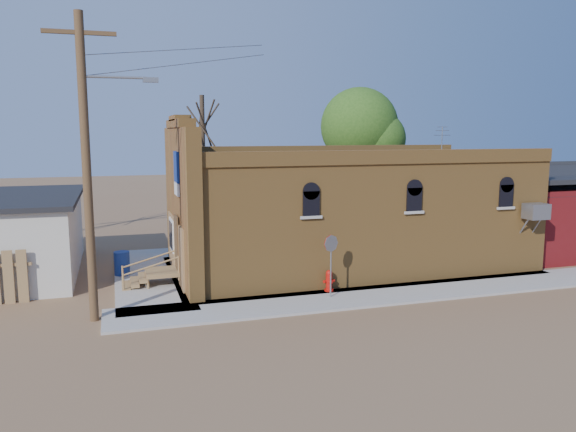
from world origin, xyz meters
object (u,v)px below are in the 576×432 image
object	(u,v)px
utility_pole	(88,162)
fire_hydrant	(329,281)
trash_barrel	(122,263)
stop_sign	(331,249)
brick_bar	(342,211)

from	to	relation	value
utility_pole	fire_hydrant	distance (m)	8.91
fire_hydrant	trash_barrel	world-z (taller)	trash_barrel
utility_pole	stop_sign	world-z (taller)	utility_pole
stop_sign	trash_barrel	size ratio (longest dim) A/B	2.34
brick_bar	utility_pole	xyz separation A→B (m)	(-9.79, -4.29, 2.43)
utility_pole	stop_sign	xyz separation A→B (m)	(7.56, -0.09, -3.04)
utility_pole	fire_hydrant	size ratio (longest dim) A/B	11.89
brick_bar	stop_sign	xyz separation A→B (m)	(-2.23, -4.39, -0.61)
utility_pole	fire_hydrant	bearing A→B (deg)	4.39
fire_hydrant	trash_barrel	xyz separation A→B (m)	(-6.93, 4.56, 0.09)
brick_bar	utility_pole	bearing A→B (deg)	-156.31
utility_pole	brick_bar	bearing A→B (deg)	23.69
utility_pole	trash_barrel	distance (m)	6.73
brick_bar	fire_hydrant	bearing A→B (deg)	-118.56
fire_hydrant	trash_barrel	size ratio (longest dim) A/B	0.82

